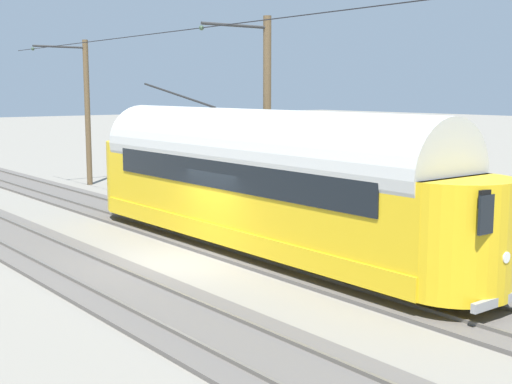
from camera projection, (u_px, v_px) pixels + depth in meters
ground_plane at (177, 263)px, 19.76m from camera, size 220.00×220.00×0.00m
track_streetcar_siding at (241, 247)px, 21.54m from camera, size 2.80×80.00×0.18m
track_adjacent_siding at (89, 273)px, 18.46m from camera, size 2.80×80.00×0.18m
vintage_streetcar at (257, 179)px, 20.60m from camera, size 2.65×16.56×4.93m
catenary_pole_foreground at (86, 110)px, 35.52m from camera, size 2.92×0.28×7.36m
catenary_pole_mid_near at (265, 119)px, 24.20m from camera, size 2.92×0.28×7.36m
overhead_wire_run at (351, 9)px, 17.12m from camera, size 2.71×47.69×0.18m
switch_stand at (179, 198)px, 27.09m from camera, size 0.50×0.30×1.24m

